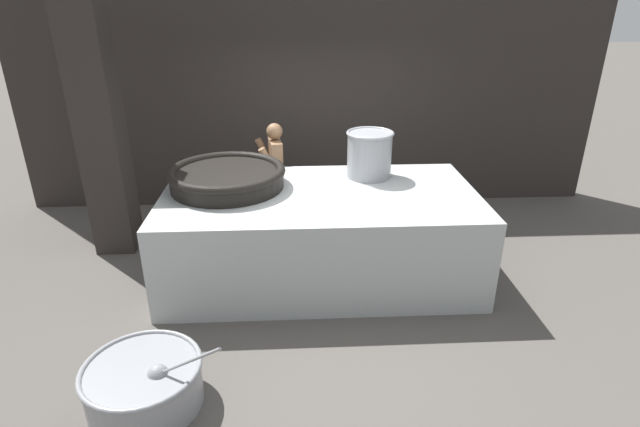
% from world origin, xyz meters
% --- Properties ---
extents(ground_plane, '(60.00, 60.00, 0.00)m').
position_xyz_m(ground_plane, '(0.00, 0.00, 0.00)').
color(ground_plane, '#56514C').
extents(back_wall, '(8.61, 0.24, 3.21)m').
position_xyz_m(back_wall, '(0.00, 2.34, 1.61)').
color(back_wall, '#2D2826').
rests_on(back_wall, ground_plane).
extents(support_pillar, '(0.48, 0.48, 3.21)m').
position_xyz_m(support_pillar, '(-2.58, 0.83, 1.61)').
color(support_pillar, '#2D2826').
rests_on(support_pillar, ground_plane).
extents(hearth_platform, '(3.49, 1.86, 1.03)m').
position_xyz_m(hearth_platform, '(0.00, 0.00, 0.51)').
color(hearth_platform, '#B2B7B7').
rests_on(hearth_platform, ground_plane).
extents(giant_wok_near, '(1.32, 1.32, 0.24)m').
position_xyz_m(giant_wok_near, '(-1.04, 0.21, 1.16)').
color(giant_wok_near, black).
rests_on(giant_wok_near, hearth_platform).
extents(stock_pot, '(0.56, 0.56, 0.55)m').
position_xyz_m(stock_pot, '(0.61, 0.50, 1.31)').
color(stock_pot, gray).
rests_on(stock_pot, hearth_platform).
extents(cook, '(0.39, 0.58, 1.51)m').
position_xyz_m(cook, '(-0.54, 1.23, 0.82)').
color(cook, '#8C6647').
rests_on(cook, ground_plane).
extents(prep_bowl_vegetables, '(1.17, 0.95, 0.78)m').
position_xyz_m(prep_bowl_vegetables, '(-1.51, -2.00, 0.22)').
color(prep_bowl_vegetables, gray).
rests_on(prep_bowl_vegetables, ground_plane).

